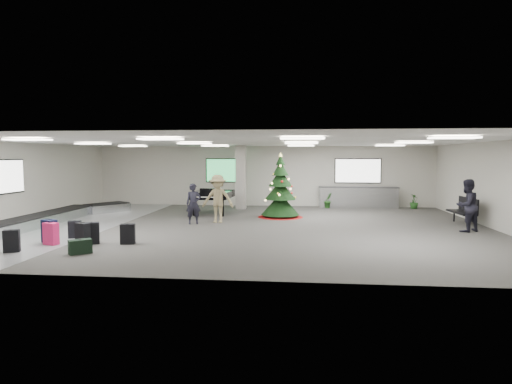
# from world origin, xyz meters

# --- Properties ---
(ground) EXTENTS (18.00, 18.00, 0.00)m
(ground) POSITION_xyz_m (0.00, 0.00, 0.00)
(ground) COLOR #3E3C38
(ground) RESTS_ON ground
(room_envelope) EXTENTS (18.02, 14.02, 3.21)m
(room_envelope) POSITION_xyz_m (-0.38, 0.67, 2.33)
(room_envelope) COLOR beige
(room_envelope) RESTS_ON ground
(baggage_carousel) EXTENTS (2.28, 9.71, 0.43)m
(baggage_carousel) POSITION_xyz_m (-7.84, -0.08, 0.21)
(baggage_carousel) COLOR silver
(baggage_carousel) RESTS_ON ground
(service_counter) EXTENTS (4.05, 0.65, 1.08)m
(service_counter) POSITION_xyz_m (5.00, 6.65, 0.55)
(service_counter) COLOR silver
(service_counter) RESTS_ON ground
(suitcase_0) EXTENTS (0.46, 0.36, 0.64)m
(suitcase_0) POSITION_xyz_m (-5.99, -4.93, 0.31)
(suitcase_0) COLOR black
(suitcase_0) RESTS_ON ground
(suitcase_1) EXTENTS (0.50, 0.40, 0.70)m
(suitcase_1) POSITION_xyz_m (-4.47, -3.89, 0.34)
(suitcase_1) COLOR black
(suitcase_1) RESTS_ON ground
(pink_suitcase) EXTENTS (0.48, 0.36, 0.69)m
(pink_suitcase) POSITION_xyz_m (-5.48, -3.87, 0.33)
(pink_suitcase) COLOR #FB2068
(pink_suitcase) RESTS_ON ground
(suitcase_3) EXTENTS (0.50, 0.39, 0.68)m
(suitcase_3) POSITION_xyz_m (-4.32, -3.63, 0.33)
(suitcase_3) COLOR black
(suitcase_3) RESTS_ON ground
(navy_suitcase) EXTENTS (0.53, 0.44, 0.73)m
(navy_suitcase) POSITION_xyz_m (-5.70, -3.59, 0.36)
(navy_suitcase) COLOR black
(navy_suitcase) RESTS_ON ground
(green_duffel) EXTENTS (0.64, 0.59, 0.41)m
(green_duffel) POSITION_xyz_m (-4.01, -4.91, 0.20)
(green_duffel) COLOR black
(green_duffel) RESTS_ON ground
(suitcase_7) EXTENTS (0.46, 0.30, 0.63)m
(suitcase_7) POSITION_xyz_m (-3.23, -3.53, 0.31)
(suitcase_7) COLOR black
(suitcase_7) RESTS_ON ground
(suitcase_8) EXTENTS (0.43, 0.32, 0.59)m
(suitcase_8) POSITION_xyz_m (-5.31, -2.80, 0.28)
(suitcase_8) COLOR black
(suitcase_8) RESTS_ON ground
(christmas_tree) EXTENTS (1.98, 1.98, 2.83)m
(christmas_tree) POSITION_xyz_m (1.12, 2.72, 0.97)
(christmas_tree) COLOR maroon
(christmas_tree) RESTS_ON ground
(grand_piano) EXTENTS (1.79, 2.24, 1.24)m
(grand_piano) POSITION_xyz_m (-2.05, 3.41, 0.88)
(grand_piano) COLOR black
(grand_piano) RESTS_ON ground
(bench) EXTENTS (0.64, 1.68, 1.05)m
(bench) POSITION_xyz_m (8.38, 1.46, 0.59)
(bench) COLOR black
(bench) RESTS_ON ground
(traveler_a) EXTENTS (0.67, 0.54, 1.59)m
(traveler_a) POSITION_xyz_m (-2.19, 0.47, 0.80)
(traveler_a) COLOR black
(traveler_a) RESTS_ON ground
(traveler_b) EXTENTS (1.24, 0.72, 1.92)m
(traveler_b) POSITION_xyz_m (-1.31, 0.93, 0.96)
(traveler_b) COLOR #93835B
(traveler_b) RESTS_ON ground
(traveler_bench) EXTENTS (1.13, 1.06, 1.86)m
(traveler_bench) POSITION_xyz_m (7.79, -0.30, 0.93)
(traveler_bench) COLOR black
(traveler_bench) RESTS_ON ground
(potted_plant_left) EXTENTS (0.55, 0.54, 0.79)m
(potted_plant_left) POSITION_xyz_m (3.43, 6.27, 0.39)
(potted_plant_left) COLOR #15431D
(potted_plant_left) RESTS_ON ground
(potted_plant_right) EXTENTS (0.46, 0.46, 0.75)m
(potted_plant_right) POSITION_xyz_m (7.76, 6.39, 0.38)
(potted_plant_right) COLOR #15431D
(potted_plant_right) RESTS_ON ground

